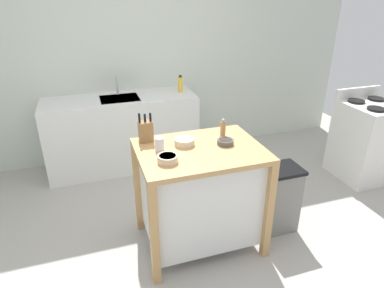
% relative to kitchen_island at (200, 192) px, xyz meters
% --- Properties ---
extents(ground_plane, '(6.85, 6.85, 0.00)m').
position_rel_kitchen_island_xyz_m(ground_plane, '(-0.17, -0.10, -0.51)').
color(ground_plane, '#ADA8A0').
rests_on(ground_plane, ground).
extents(wall_back, '(5.85, 0.10, 2.60)m').
position_rel_kitchen_island_xyz_m(wall_back, '(-0.17, 1.97, 0.79)').
color(wall_back, silver).
rests_on(wall_back, ground).
extents(kitchen_island, '(0.98, 0.74, 0.91)m').
position_rel_kitchen_island_xyz_m(kitchen_island, '(0.00, 0.00, 0.00)').
color(kitchen_island, tan).
rests_on(kitchen_island, ground).
extents(knife_block, '(0.11, 0.09, 0.25)m').
position_rel_kitchen_island_xyz_m(knife_block, '(-0.37, 0.27, 0.49)').
color(knife_block, olive).
rests_on(knife_block, kitchen_island).
extents(bowl_ceramic_small, '(0.15, 0.15, 0.05)m').
position_rel_kitchen_island_xyz_m(bowl_ceramic_small, '(-0.30, -0.14, 0.43)').
color(bowl_ceramic_small, beige).
rests_on(bowl_ceramic_small, kitchen_island).
extents(bowl_stoneware_deep, '(0.16, 0.16, 0.05)m').
position_rel_kitchen_island_xyz_m(bowl_stoneware_deep, '(-0.09, 0.10, 0.43)').
color(bowl_stoneware_deep, beige).
rests_on(bowl_stoneware_deep, kitchen_island).
extents(bowl_ceramic_wide, '(0.13, 0.13, 0.04)m').
position_rel_kitchen_island_xyz_m(bowl_ceramic_wide, '(0.22, 0.01, 0.42)').
color(bowl_ceramic_wide, '#564C47').
rests_on(bowl_ceramic_wide, kitchen_island).
extents(drinking_cup, '(0.07, 0.07, 0.10)m').
position_rel_kitchen_island_xyz_m(drinking_cup, '(-0.31, 0.07, 0.45)').
color(drinking_cup, silver).
rests_on(drinking_cup, kitchen_island).
extents(pepper_grinder, '(0.04, 0.04, 0.17)m').
position_rel_kitchen_island_xyz_m(pepper_grinder, '(0.25, 0.14, 0.48)').
color(pepper_grinder, '#AD7F4C').
rests_on(pepper_grinder, kitchen_island).
extents(trash_bin, '(0.36, 0.28, 0.63)m').
position_rel_kitchen_island_xyz_m(trash_bin, '(0.73, -0.05, -0.19)').
color(trash_bin, slate).
rests_on(trash_bin, ground).
extents(sink_counter, '(1.77, 0.60, 0.89)m').
position_rel_kitchen_island_xyz_m(sink_counter, '(-0.42, 1.62, -0.06)').
color(sink_counter, silver).
rests_on(sink_counter, ground).
extents(sink_faucet, '(0.02, 0.02, 0.22)m').
position_rel_kitchen_island_xyz_m(sink_faucet, '(-0.42, 1.76, 0.49)').
color(sink_faucet, '#B7BCC1').
rests_on(sink_faucet, sink_counter).
extents(bottle_dish_soap, '(0.06, 0.06, 0.21)m').
position_rel_kitchen_island_xyz_m(bottle_dish_soap, '(0.33, 1.63, 0.48)').
color(bottle_dish_soap, yellow).
rests_on(bottle_dish_soap, sink_counter).
extents(stove, '(0.60, 0.60, 1.01)m').
position_rel_kitchen_island_xyz_m(stove, '(2.21, 0.48, -0.05)').
color(stove, white).
rests_on(stove, ground).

